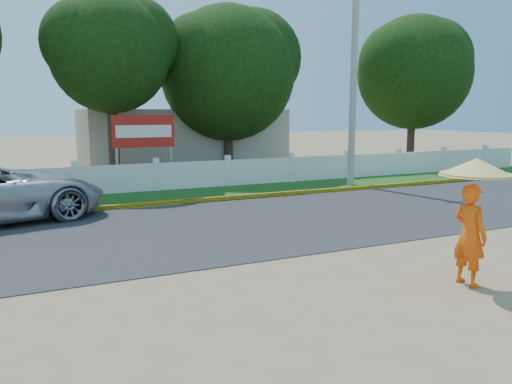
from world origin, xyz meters
The scene contains 10 objects.
ground centered at (0.00, 0.00, 0.00)m, with size 120.00×120.00×0.00m, color #9E8460.
road centered at (0.00, 4.50, 0.01)m, with size 60.00×7.00×0.02m, color #38383A.
grass_verge centered at (0.00, 9.75, 0.01)m, with size 60.00×3.50×0.03m, color #2D601E.
curb centered at (0.00, 8.05, 0.08)m, with size 40.00×0.18×0.16m, color yellow.
fence centered at (0.00, 11.20, 0.55)m, with size 40.00×0.10×1.10m, color silver.
building_near centered at (3.00, 18.00, 1.60)m, with size 10.00×6.00×3.20m, color #B7AD99.
utility_pole centered at (7.79, 9.25, 4.57)m, with size 0.28×0.28×9.14m, color #969694.
monk_with_parasol centered at (2.44, -1.78, 1.48)m, with size 1.25×1.25×2.28m.
billboard centered at (-0.19, 12.30, 2.14)m, with size 2.50×0.13×2.95m.
tree_row centered at (1.80, 14.44, 5.09)m, with size 35.78×7.76×8.60m.
Camera 1 is at (-4.66, -7.96, 3.07)m, focal length 35.00 mm.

